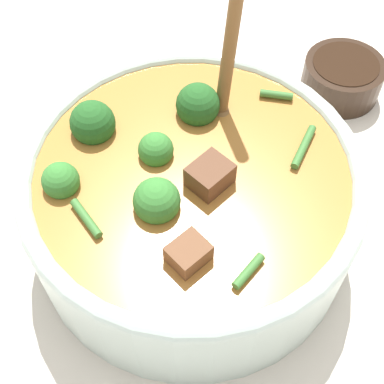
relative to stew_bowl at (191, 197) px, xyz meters
name	(u,v)px	position (x,y,z in m)	size (l,w,h in m)	color
ground_plane	(192,232)	(0.00, 0.00, -0.06)	(4.00, 4.00, 0.00)	silver
stew_bowl	(191,197)	(0.00, 0.00, 0.00)	(0.30, 0.30, 0.31)	#B2C6BC
condiment_bowl	(342,76)	(-0.13, 0.23, -0.04)	(0.09, 0.09, 0.04)	black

